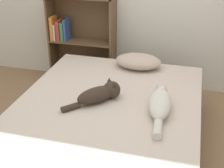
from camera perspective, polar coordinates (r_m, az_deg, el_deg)
ground_plane at (r=2.78m, az=-0.75°, el=-11.44°), size 8.00×8.00×0.00m
bed at (r=2.64m, az=-0.78°, el=-7.68°), size 1.51×1.85×0.45m
pillow at (r=3.12m, az=4.82°, el=4.17°), size 0.45×0.31×0.14m
cat_light at (r=2.42m, az=8.74°, el=-3.53°), size 0.21×0.63×0.14m
cat_dark at (r=2.51m, az=-2.08°, el=-1.76°), size 0.40×0.41×0.16m
bookshelf at (r=3.72m, az=-5.78°, el=8.31°), size 0.76×0.26×1.04m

